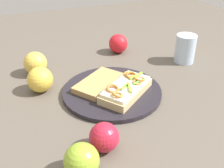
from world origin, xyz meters
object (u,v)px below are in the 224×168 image
(apple_1, at_px, (35,63))
(drinking_glass, at_px, (185,49))
(apple_2, at_px, (118,44))
(bread_slice_side, at_px, (99,83))
(apple_0, at_px, (40,80))
(apple_3, at_px, (82,161))
(plate, at_px, (112,92))
(apple_4, at_px, (104,137))
(sandwich, at_px, (126,89))

(apple_1, bearing_deg, drinking_glass, -11.98)
(apple_2, bearing_deg, bread_slice_side, -125.34)
(apple_0, distance_m, apple_3, 0.36)
(plate, xyz_separation_m, apple_0, (-0.20, 0.10, 0.03))
(apple_0, xyz_separation_m, apple_4, (0.09, -0.31, -0.00))
(apple_2, height_order, apple_4, apple_2)
(drinking_glass, bearing_deg, plate, -162.55)
(apple_2, relative_size, drinking_glass, 0.72)
(sandwich, relative_size, apple_4, 2.82)
(bread_slice_side, bearing_deg, apple_3, 28.91)
(apple_0, height_order, apple_1, same)
(bread_slice_side, xyz_separation_m, apple_0, (-0.17, 0.06, 0.02))
(sandwich, bearing_deg, drinking_glass, 169.21)
(apple_3, relative_size, drinking_glass, 0.71)
(plate, distance_m, apple_1, 0.29)
(apple_4, bearing_deg, drinking_glass, 35.69)
(sandwich, xyz_separation_m, apple_0, (-0.23, 0.14, 0.01))
(plate, height_order, apple_2, apple_2)
(apple_4, relative_size, drinking_glass, 0.66)
(apple_1, distance_m, apple_4, 0.44)
(apple_3, bearing_deg, plate, 56.45)
(plate, bearing_deg, drinking_glass, 17.45)
(drinking_glass, bearing_deg, apple_1, 168.02)
(plate, xyz_separation_m, apple_1, (-0.19, 0.22, 0.03))
(drinking_glass, bearing_deg, apple_2, 138.99)
(apple_0, bearing_deg, apple_1, 88.37)
(sandwich, distance_m, drinking_glass, 0.34)
(sandwich, bearing_deg, plate, -88.89)
(bread_slice_side, height_order, apple_3, apple_3)
(apple_4, xyz_separation_m, drinking_glass, (0.44, 0.32, 0.02))
(sandwich, xyz_separation_m, apple_3, (-0.20, -0.22, 0.01))
(plate, relative_size, apple_3, 4.06)
(bread_slice_side, xyz_separation_m, apple_2, (0.17, 0.24, 0.01))
(apple_4, bearing_deg, apple_2, 63.30)
(apple_0, relative_size, drinking_glass, 0.76)
(apple_1, height_order, apple_3, apple_1)
(sandwich, distance_m, apple_2, 0.33)
(plate, bearing_deg, apple_2, 63.16)
(plate, relative_size, drinking_glass, 2.89)
(apple_0, relative_size, apple_4, 1.14)
(drinking_glass, bearing_deg, sandwich, -154.84)
(plate, bearing_deg, bread_slice_side, 125.95)
(bread_slice_side, bearing_deg, sandwich, 91.17)
(sandwich, height_order, apple_4, apple_4)
(apple_1, height_order, apple_2, apple_1)
(apple_3, bearing_deg, apple_2, 59.78)
(apple_0, xyz_separation_m, apple_1, (0.00, 0.12, 0.00))
(apple_0, bearing_deg, apple_4, -73.48)
(sandwich, distance_m, bread_slice_side, 0.10)
(bread_slice_side, xyz_separation_m, apple_1, (-0.17, 0.18, 0.02))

